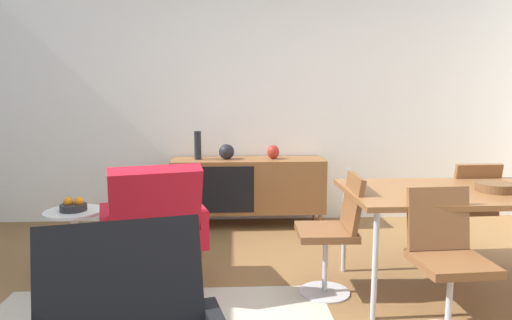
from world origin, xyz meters
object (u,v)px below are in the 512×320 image
Objects in this scene: vase_sculptural_dark at (198,145)px; side_table_round at (75,236)px; dining_chair_near_window at (335,229)px; dining_chair_front_left at (446,256)px; fruit_bowl at (73,206)px; dining_chair_back_right at (467,207)px; vase_ceramic_small at (273,152)px; wooden_bowl_on_table at (495,187)px; dining_table at (460,196)px; sideboard at (248,185)px; vase_cobalt at (227,152)px; lounge_chair_red at (154,228)px.

side_table_round is (-0.86, -1.29, -0.55)m from vase_sculptural_dark.
dining_chair_near_window is 1.00× the size of dining_chair_front_left.
dining_chair_near_window is at bearing -12.15° from fruit_bowl.
vase_ceramic_small is at bearing 143.07° from dining_chair_back_right.
side_table_round is at bearing 171.17° from wooden_bowl_on_table.
dining_table is (1.96, -1.70, -0.17)m from vase_sculptural_dark.
sideboard is 2.24m from dining_table.
vase_cobalt reaches higher than dining_chair_front_left.
vase_sculptural_dark is at bearing 180.00° from vase_ceramic_small.
dining_chair_front_left reaches higher than wooden_bowl_on_table.
vase_ceramic_small is at bearing 0.41° from sideboard.
lounge_chair_red reaches higher than dining_chair_back_right.
lounge_chair_red reaches higher than side_table_round.
vase_ceramic_small is at bearing 109.86° from dining_chair_front_left.
vase_cobalt is at bearing 0.00° from vase_sculptural_dark.
lounge_chair_red is (-2.16, 0.11, -0.23)m from dining_table.
dining_chair_front_left is 1.65× the size of side_table_round.
lounge_chair_red is at bearing -114.39° from sideboard.
dining_table is (1.17, -1.70, -0.10)m from vase_ceramic_small.
fruit_bowl is at bearing -141.98° from vase_ceramic_small.
lounge_chair_red is (-1.81, 0.66, -0.00)m from dining_chair_front_left.
vase_sculptural_dark reaches higher than dining_chair_near_window.
dining_table is at bearing 164.66° from wooden_bowl_on_table.
dining_chair_front_left is (1.08, -2.26, 0.03)m from sideboard.
dining_table is 0.70m from dining_chair_front_left.
sideboard is 2.12m from dining_chair_back_right.
dining_table reaches higher than side_table_round.
vase_sculptural_dark is 1.14× the size of wooden_bowl_on_table.
vase_sculptural_dark is 0.35× the size of dining_chair_front_left.
vase_cobalt is at bearing 134.30° from dining_table.
vase_ceramic_small is 0.17× the size of dining_chair_front_left.
wooden_bowl_on_table is (1.38, -1.76, -0.02)m from vase_ceramic_small.
fruit_bowl is at bearing -177.39° from dining_chair_back_right.
vase_sculptural_dark is 2.60m from dining_table.
vase_ceramic_small is at bearing 38.02° from fruit_bowl.
vase_ceramic_small is at bearing 58.25° from lounge_chair_red.
dining_table is 8.00× the size of fruit_bowl.
vase_ceramic_small is 0.56× the size of wooden_bowl_on_table.
dining_table is at bearing -8.33° from side_table_round.
sideboard is 8.00× the size of fruit_bowl.
side_table_round is at bearing -85.64° from fruit_bowl.
wooden_bowl_on_table reaches higher than side_table_round.
wooden_bowl_on_table is (2.17, -1.76, -0.10)m from vase_sculptural_dark.
sideboard is 0.44m from vase_ceramic_small.
vase_cobalt is 1.80m from side_table_round.
vase_cobalt is 2.63m from dining_chair_front_left.
fruit_bowl is at bearing 167.85° from dining_chair_near_window.
dining_chair_near_window is 1.00× the size of dining_chair_back_right.
vase_cobalt is 2.38m from dining_table.
wooden_bowl_on_table is 0.30× the size of dining_chair_near_window.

